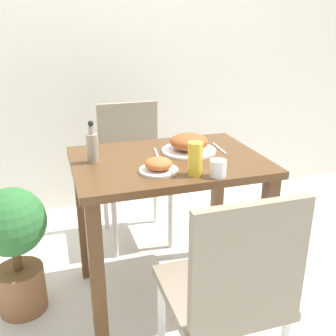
% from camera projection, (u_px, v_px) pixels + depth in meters
% --- Properties ---
extents(ground_plane, '(16.00, 16.00, 0.00)m').
position_uv_depth(ground_plane, '(168.00, 291.00, 2.16)').
color(ground_plane, silver).
extents(wall_back, '(8.00, 0.05, 2.60)m').
position_uv_depth(wall_back, '(116.00, 34.00, 2.80)').
color(wall_back, silver).
rests_on(wall_back, ground_plane).
extents(dining_table, '(0.90, 0.66, 0.77)m').
position_uv_depth(dining_table, '(168.00, 186.00, 1.93)').
color(dining_table, brown).
rests_on(dining_table, ground_plane).
extents(chair_near, '(0.42, 0.42, 0.89)m').
position_uv_depth(chair_near, '(230.00, 289.00, 1.39)').
color(chair_near, gray).
rests_on(chair_near, ground_plane).
extents(chair_far, '(0.42, 0.42, 0.89)m').
position_uv_depth(chair_far, '(133.00, 165.00, 2.58)').
color(chair_far, gray).
rests_on(chair_far, ground_plane).
extents(food_plate, '(0.27, 0.27, 0.09)m').
position_uv_depth(food_plate, '(189.00, 144.00, 1.96)').
color(food_plate, white).
rests_on(food_plate, dining_table).
extents(side_plate, '(0.17, 0.17, 0.06)m').
position_uv_depth(side_plate, '(159.00, 166.00, 1.71)').
color(side_plate, white).
rests_on(side_plate, dining_table).
extents(drink_cup, '(0.07, 0.07, 0.07)m').
position_uv_depth(drink_cup, '(218.00, 168.00, 1.65)').
color(drink_cup, white).
rests_on(drink_cup, dining_table).
extents(juice_glass, '(0.06, 0.06, 0.15)m').
position_uv_depth(juice_glass, '(195.00, 159.00, 1.66)').
color(juice_glass, gold).
rests_on(juice_glass, dining_table).
extents(sauce_bottle, '(0.05, 0.05, 0.20)m').
position_uv_depth(sauce_bottle, '(92.00, 146.00, 1.80)').
color(sauce_bottle, gray).
rests_on(sauce_bottle, dining_table).
extents(fork_utensil, '(0.04, 0.20, 0.00)m').
position_uv_depth(fork_utensil, '(157.00, 155.00, 1.93)').
color(fork_utensil, silver).
rests_on(fork_utensil, dining_table).
extents(spoon_utensil, '(0.02, 0.19, 0.00)m').
position_uv_depth(spoon_utensil, '(219.00, 148.00, 2.02)').
color(spoon_utensil, silver).
rests_on(spoon_utensil, dining_table).
extents(potted_plant_left, '(0.33, 0.33, 0.67)m').
position_uv_depth(potted_plant_left, '(14.00, 241.00, 1.89)').
color(potted_plant_left, brown).
rests_on(potted_plant_left, ground_plane).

